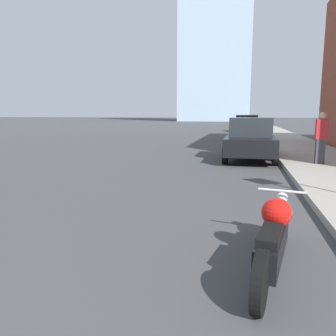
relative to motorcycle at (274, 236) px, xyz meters
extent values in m
cube|color=#9E998E|center=(2.56, 35.50, -0.32)|extent=(3.19, 240.00, 0.15)
cube|color=#9EB7CC|center=(-8.29, 91.46, 26.07)|extent=(18.69, 18.69, 52.92)
cylinder|color=black|center=(0.17, 0.84, -0.09)|extent=(0.22, 0.60, 0.60)
cylinder|color=black|center=(-0.19, -0.96, -0.09)|extent=(0.22, 0.60, 0.60)
cube|color=black|center=(-0.01, -0.06, -0.07)|extent=(0.51, 1.42, 0.31)
sphere|color=red|center=(0.04, 0.22, 0.22)|extent=(0.37, 0.37, 0.37)
cube|color=black|center=(-0.07, -0.35, 0.14)|extent=(0.34, 0.67, 0.10)
sphere|color=silver|center=(0.18, 0.87, 0.25)|extent=(0.16, 0.16, 0.16)
cylinder|color=silver|center=(0.15, 0.75, 0.38)|extent=(0.61, 0.16, 0.04)
cube|color=black|center=(-0.11, 9.55, 0.25)|extent=(1.89, 4.26, 0.63)
cube|color=#23282D|center=(-0.11, 9.55, 0.92)|extent=(1.59, 2.05, 0.72)
cylinder|color=black|center=(-0.97, 10.88, -0.07)|extent=(0.21, 0.65, 0.65)
cylinder|color=black|center=(0.78, 10.86, -0.07)|extent=(0.21, 0.65, 0.65)
cylinder|color=black|center=(-1.00, 8.25, -0.07)|extent=(0.21, 0.65, 0.65)
cylinder|color=black|center=(0.75, 8.23, -0.07)|extent=(0.21, 0.65, 0.65)
cube|color=red|center=(-0.15, 20.87, 0.28)|extent=(1.81, 4.52, 0.68)
cube|color=#23282D|center=(-0.15, 20.87, 1.00)|extent=(1.52, 2.18, 0.75)
cylinder|color=black|center=(-0.96, 22.27, -0.06)|extent=(0.21, 0.67, 0.67)
cylinder|color=black|center=(0.71, 22.25, -0.06)|extent=(0.21, 0.67, 0.67)
cylinder|color=black|center=(-1.00, 19.48, -0.06)|extent=(0.21, 0.67, 0.67)
cylinder|color=black|center=(0.67, 19.46, -0.06)|extent=(0.21, 0.67, 0.67)
cube|color=gold|center=(-0.30, 32.22, 0.33)|extent=(1.83, 4.21, 0.74)
cube|color=#23282D|center=(-0.30, 32.22, 0.99)|extent=(1.52, 2.03, 0.59)
cylinder|color=black|center=(-1.15, 33.50, -0.04)|extent=(0.21, 0.70, 0.70)
cylinder|color=black|center=(0.50, 33.53, -0.04)|extent=(0.21, 0.70, 0.70)
cylinder|color=black|center=(-1.09, 30.91, -0.04)|extent=(0.21, 0.70, 0.70)
cylinder|color=black|center=(0.56, 30.95, -0.04)|extent=(0.21, 0.70, 0.70)
cube|color=silver|center=(-0.22, 43.29, 0.27)|extent=(1.87, 3.86, 0.72)
cube|color=#23282D|center=(-0.22, 43.29, 0.97)|extent=(1.56, 1.87, 0.68)
cylinder|color=black|center=(-1.05, 44.50, -0.09)|extent=(0.21, 0.61, 0.60)
cylinder|color=black|center=(0.65, 44.46, -0.09)|extent=(0.21, 0.61, 0.60)
cylinder|color=black|center=(-1.10, 42.12, -0.09)|extent=(0.21, 0.61, 0.60)
cylinder|color=black|center=(0.60, 42.09, -0.09)|extent=(0.21, 0.61, 0.60)
cube|color=#38383D|center=(2.17, 8.04, 0.17)|extent=(0.29, 0.20, 0.83)
cube|color=#B22328|center=(2.17, 8.04, 0.92)|extent=(0.36, 0.20, 0.66)
sphere|color=tan|center=(2.17, 8.04, 1.37)|extent=(0.24, 0.24, 0.24)
camera|label=1|loc=(-0.39, -3.83, 1.41)|focal=35.00mm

